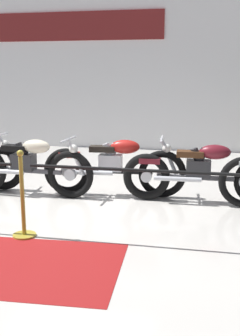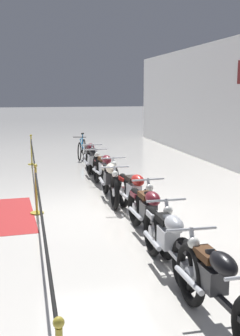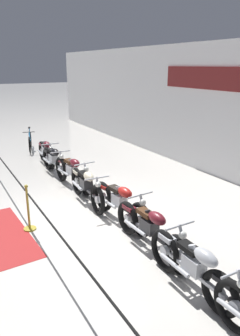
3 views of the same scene
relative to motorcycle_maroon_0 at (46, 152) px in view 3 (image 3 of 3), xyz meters
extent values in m
plane|color=silver|center=(4.73, -0.61, -0.46)|extent=(120.00, 120.00, 0.00)
cube|color=maroon|center=(3.48, 4.37, 2.62)|extent=(4.32, 0.04, 0.70)
torus|color=black|center=(0.69, -0.04, -0.11)|extent=(0.71, 0.15, 0.71)
torus|color=black|center=(-0.71, 0.05, -0.11)|extent=(0.71, 0.15, 0.71)
cylinder|color=silver|center=(0.69, -0.04, -0.11)|extent=(0.17, 0.09, 0.17)
cylinder|color=silver|center=(-0.71, 0.05, -0.11)|extent=(0.17, 0.09, 0.17)
cylinder|color=silver|center=(0.78, -0.05, 0.17)|extent=(0.31, 0.08, 0.59)
cube|color=silver|center=(-0.06, 0.01, 0.05)|extent=(0.37, 0.24, 0.26)
cylinder|color=silver|center=(-0.02, 0.00, 0.25)|extent=(0.19, 0.12, 0.24)
cylinder|color=silver|center=(-0.10, 0.01, 0.25)|extent=(0.19, 0.12, 0.24)
cylinder|color=silver|center=(-0.37, -0.11, -0.09)|extent=(0.70, 0.11, 0.07)
cube|color=#ADAFB5|center=(-0.01, 0.00, -0.09)|extent=(1.13, 0.13, 0.06)
ellipsoid|color=maroon|center=(0.17, -0.01, 0.31)|extent=(0.47, 0.25, 0.22)
cube|color=black|center=(-0.19, 0.01, 0.27)|extent=(0.41, 0.23, 0.09)
cube|color=maroon|center=(-0.66, 0.05, 0.14)|extent=(0.33, 0.18, 0.08)
cylinder|color=silver|center=(0.67, -0.04, 0.44)|extent=(0.08, 0.62, 0.04)
sphere|color=silver|center=(0.75, -0.05, 0.30)|extent=(0.14, 0.14, 0.14)
torus|color=black|center=(1.97, -0.13, -0.08)|extent=(0.77, 0.12, 0.77)
torus|color=black|center=(0.56, -0.13, -0.08)|extent=(0.77, 0.12, 0.77)
cylinder|color=silver|center=(1.97, -0.13, -0.08)|extent=(0.18, 0.08, 0.18)
cylinder|color=silver|center=(0.56, -0.13, -0.08)|extent=(0.18, 0.08, 0.18)
cylinder|color=silver|center=(2.06, -0.13, 0.20)|extent=(0.30, 0.06, 0.59)
cube|color=silver|center=(1.22, -0.13, 0.08)|extent=(0.36, 0.22, 0.26)
cylinder|color=silver|center=(1.26, -0.13, 0.28)|extent=(0.18, 0.11, 0.24)
cylinder|color=silver|center=(1.17, -0.13, 0.28)|extent=(0.18, 0.11, 0.24)
cylinder|color=silver|center=(0.92, -0.27, -0.06)|extent=(0.70, 0.07, 0.07)
cube|color=#ADAFB5|center=(1.27, -0.13, -0.06)|extent=(1.13, 0.06, 0.06)
ellipsoid|color=black|center=(1.45, -0.13, 0.34)|extent=(0.46, 0.22, 0.22)
cube|color=black|center=(1.09, -0.13, 0.30)|extent=(0.40, 0.20, 0.09)
cube|color=black|center=(0.61, -0.13, 0.20)|extent=(0.32, 0.16, 0.08)
cylinder|color=silver|center=(1.95, -0.13, 0.47)|extent=(0.04, 0.62, 0.04)
sphere|color=silver|center=(2.03, -0.13, 0.33)|extent=(0.14, 0.14, 0.14)
torus|color=black|center=(3.44, 0.05, -0.10)|extent=(0.74, 0.19, 0.74)
torus|color=black|center=(1.84, -0.08, -0.10)|extent=(0.74, 0.19, 0.74)
cylinder|color=silver|center=(3.44, 0.05, -0.10)|extent=(0.18, 0.09, 0.17)
cylinder|color=silver|center=(1.84, -0.08, -0.10)|extent=(0.18, 0.09, 0.17)
cylinder|color=silver|center=(3.53, 0.06, 0.19)|extent=(0.31, 0.08, 0.59)
cube|color=silver|center=(2.59, -0.02, 0.06)|extent=(0.38, 0.25, 0.26)
cylinder|color=silver|center=(2.63, -0.02, 0.26)|extent=(0.19, 0.12, 0.24)
cylinder|color=silver|center=(2.55, -0.02, 0.26)|extent=(0.19, 0.12, 0.24)
cylinder|color=silver|center=(2.30, -0.18, -0.08)|extent=(0.70, 0.13, 0.07)
cube|color=black|center=(2.64, -0.02, -0.08)|extent=(1.29, 0.16, 0.06)
ellipsoid|color=maroon|center=(2.82, 0.00, 0.32)|extent=(0.48, 0.26, 0.22)
cube|color=#4C2D19|center=(2.46, -0.03, 0.28)|extent=(0.41, 0.23, 0.09)
cube|color=maroon|center=(1.89, -0.08, 0.16)|extent=(0.33, 0.18, 0.08)
cylinder|color=silver|center=(3.42, 0.05, 0.45)|extent=(0.08, 0.62, 0.04)
sphere|color=silver|center=(3.50, 0.05, 0.31)|extent=(0.14, 0.14, 0.14)
torus|color=black|center=(4.70, -0.19, -0.09)|extent=(0.76, 0.14, 0.75)
torus|color=black|center=(3.22, -0.11, -0.09)|extent=(0.76, 0.14, 0.75)
cylinder|color=silver|center=(4.70, -0.19, -0.09)|extent=(0.19, 0.09, 0.18)
cylinder|color=silver|center=(3.22, -0.11, -0.09)|extent=(0.19, 0.09, 0.18)
cylinder|color=silver|center=(4.79, -0.19, 0.20)|extent=(0.31, 0.07, 0.59)
cube|color=#2D2D30|center=(3.91, -0.15, 0.07)|extent=(0.37, 0.24, 0.26)
cylinder|color=#2D2D30|center=(3.95, -0.15, 0.27)|extent=(0.18, 0.12, 0.24)
cylinder|color=#2D2D30|center=(3.87, -0.14, 0.27)|extent=(0.18, 0.12, 0.24)
cylinder|color=silver|center=(3.61, -0.27, -0.07)|extent=(0.70, 0.11, 0.07)
cube|color=#47474C|center=(3.96, -0.15, -0.07)|extent=(1.19, 0.12, 0.06)
ellipsoid|color=beige|center=(4.14, -0.16, 0.33)|extent=(0.47, 0.24, 0.22)
cube|color=black|center=(3.78, -0.14, 0.29)|extent=(0.41, 0.22, 0.09)
cube|color=beige|center=(3.27, -0.11, 0.19)|extent=(0.33, 0.18, 0.08)
cylinder|color=silver|center=(4.68, -0.19, 0.46)|extent=(0.07, 0.62, 0.04)
sphere|color=silver|center=(4.76, -0.19, 0.32)|extent=(0.14, 0.14, 0.14)
torus|color=black|center=(6.10, 0.15, -0.09)|extent=(0.76, 0.17, 0.75)
torus|color=black|center=(4.57, 0.03, -0.09)|extent=(0.76, 0.17, 0.75)
cylinder|color=silver|center=(6.10, 0.15, -0.09)|extent=(0.18, 0.09, 0.18)
cylinder|color=silver|center=(4.57, 0.03, -0.09)|extent=(0.18, 0.09, 0.18)
cylinder|color=silver|center=(6.19, 0.15, 0.19)|extent=(0.31, 0.08, 0.59)
cube|color=silver|center=(5.29, 0.09, 0.07)|extent=(0.38, 0.25, 0.26)
cylinder|color=silver|center=(5.33, 0.09, 0.27)|extent=(0.19, 0.12, 0.24)
cylinder|color=silver|center=(5.25, 0.08, 0.27)|extent=(0.19, 0.12, 0.24)
cylinder|color=silver|center=(5.00, -0.08, -0.07)|extent=(0.70, 0.12, 0.07)
cube|color=black|center=(5.34, 0.09, -0.07)|extent=(1.23, 0.15, 0.06)
ellipsoid|color=#B21E19|center=(5.52, 0.10, 0.33)|extent=(0.48, 0.25, 0.22)
cube|color=black|center=(5.16, 0.08, 0.29)|extent=(0.41, 0.23, 0.09)
cube|color=#B21E19|center=(4.62, 0.03, 0.18)|extent=(0.33, 0.18, 0.08)
cylinder|color=silver|center=(6.08, 0.15, 0.46)|extent=(0.08, 0.62, 0.04)
sphere|color=silver|center=(6.16, 0.15, 0.32)|extent=(0.14, 0.14, 0.14)
torus|color=black|center=(7.54, 0.01, -0.10)|extent=(0.73, 0.15, 0.73)
torus|color=black|center=(5.88, -0.03, -0.10)|extent=(0.73, 0.15, 0.73)
cylinder|color=silver|center=(7.54, 0.01, -0.10)|extent=(0.17, 0.08, 0.17)
cylinder|color=silver|center=(5.88, -0.03, -0.10)|extent=(0.17, 0.08, 0.17)
cylinder|color=silver|center=(7.63, 0.01, 0.18)|extent=(0.30, 0.06, 0.59)
cube|color=#2D2D30|center=(6.66, -0.01, 0.06)|extent=(0.37, 0.23, 0.26)
cylinder|color=#2D2D30|center=(6.70, -0.01, 0.26)|extent=(0.18, 0.11, 0.24)
cylinder|color=#2D2D30|center=(6.62, -0.02, 0.26)|extent=(0.18, 0.11, 0.24)
cylinder|color=silver|center=(6.36, -0.16, -0.08)|extent=(0.70, 0.09, 0.07)
cube|color=#47474C|center=(6.71, -0.01, -0.08)|extent=(1.33, 0.09, 0.06)
ellipsoid|color=maroon|center=(6.89, -0.01, 0.32)|extent=(0.47, 0.23, 0.22)
cube|color=#4C2D19|center=(6.53, -0.02, 0.28)|extent=(0.40, 0.21, 0.09)
cube|color=maroon|center=(5.93, -0.03, 0.15)|extent=(0.32, 0.17, 0.08)
cylinder|color=silver|center=(7.52, 0.01, 0.45)|extent=(0.05, 0.62, 0.04)
sphere|color=silver|center=(7.60, 0.01, 0.31)|extent=(0.14, 0.14, 0.14)
torus|color=black|center=(8.93, -0.16, -0.08)|extent=(0.76, 0.11, 0.76)
torus|color=black|center=(7.34, -0.14, -0.08)|extent=(0.76, 0.11, 0.76)
cylinder|color=silver|center=(8.93, -0.16, -0.08)|extent=(0.18, 0.08, 0.18)
cylinder|color=silver|center=(7.34, -0.14, -0.08)|extent=(0.18, 0.08, 0.18)
cube|color=silver|center=(8.08, -0.15, 0.08)|extent=(0.36, 0.22, 0.26)
cylinder|color=silver|center=(8.13, -0.15, 0.28)|extent=(0.18, 0.11, 0.24)
cylinder|color=silver|center=(8.04, -0.15, 0.28)|extent=(0.18, 0.11, 0.24)
cylinder|color=silver|center=(7.78, -0.29, -0.06)|extent=(0.70, 0.08, 0.07)
cube|color=#ADAFB5|center=(8.13, -0.15, -0.06)|extent=(1.28, 0.07, 0.06)
ellipsoid|color=#B7BABF|center=(8.31, -0.15, 0.34)|extent=(0.46, 0.22, 0.22)
cube|color=black|center=(7.95, -0.15, 0.30)|extent=(0.40, 0.20, 0.09)
cube|color=#B7BABF|center=(7.39, -0.15, 0.20)|extent=(0.32, 0.16, 0.08)
cylinder|color=silver|center=(8.91, -0.16, 0.47)|extent=(0.04, 0.62, 0.04)
torus|color=black|center=(8.61, -0.11, -0.11)|extent=(0.71, 0.14, 0.70)
cylinder|color=silver|center=(8.61, -0.11, -0.11)|extent=(0.17, 0.09, 0.16)
cylinder|color=silver|center=(9.05, -0.23, -0.09)|extent=(0.70, 0.09, 0.07)
cube|color=black|center=(8.66, -0.10, 0.14)|extent=(0.33, 0.17, 0.08)
torus|color=black|center=(-1.95, -0.11, -0.13)|extent=(0.66, 0.24, 0.67)
torus|color=black|center=(-2.93, 0.19, -0.13)|extent=(0.66, 0.24, 0.67)
cylinder|color=#1E75B7|center=(-2.39, 0.03, 0.09)|extent=(0.58, 0.21, 0.43)
cylinder|color=#1E75B7|center=(-2.44, 0.04, 0.29)|extent=(0.54, 0.19, 0.04)
cylinder|color=#1E75B7|center=(-2.63, 0.10, 0.17)|extent=(0.15, 0.08, 0.55)
cube|color=black|center=(-2.67, 0.11, 0.45)|extent=(0.20, 0.13, 0.05)
cylinder|color=#1E75B7|center=(-2.73, 0.13, -0.13)|extent=(0.45, 0.16, 0.03)
cylinder|color=black|center=(-2.01, -0.09, 0.39)|extent=(0.17, 0.47, 0.03)
cylinder|color=black|center=(-2.51, 0.07, -0.21)|extent=(0.13, 0.08, 0.12)
cylinder|color=black|center=(1.61, -1.84, 0.42)|extent=(5.86, 0.04, 0.04)
cylinder|color=black|center=(7.70, -1.84, 0.42)|extent=(5.84, 0.04, 0.04)
cylinder|color=gold|center=(4.66, -1.84, -0.45)|extent=(0.28, 0.28, 0.03)
cylinder|color=gold|center=(4.66, -1.84, 0.04)|extent=(0.05, 0.05, 0.95)
sphere|color=gold|center=(4.66, -1.84, 0.55)|extent=(0.08, 0.08, 0.08)
camera|label=1|loc=(6.76, -6.27, 1.44)|focal=45.00mm
camera|label=2|loc=(13.32, -2.00, 2.06)|focal=45.00mm
camera|label=3|loc=(11.33, -3.29, 3.03)|focal=35.00mm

